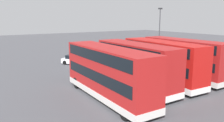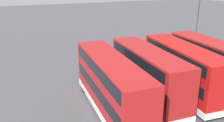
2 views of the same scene
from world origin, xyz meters
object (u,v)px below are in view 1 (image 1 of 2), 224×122
at_px(bus_double_decker_third, 135,65).
at_px(lamp_post_tall, 160,30).
at_px(bus_double_decker_near_end, 183,58).
at_px(bus_double_decker_second, 162,61).
at_px(bus_double_decker_fourth, 108,72).
at_px(car_hatchback_silver, 77,60).

relative_size(bus_double_decker_third, lamp_post_tall, 1.19).
xyz_separation_m(bus_double_decker_near_end, bus_double_decker_second, (3.56, 0.16, -0.00)).
height_order(bus_double_decker_third, bus_double_decker_fourth, same).
xyz_separation_m(bus_double_decker_near_end, bus_double_decker_fourth, (10.89, 1.03, 0.00)).
distance_m(bus_double_decker_fourth, lamp_post_tall, 21.60).
bearing_deg(bus_double_decker_third, bus_double_decker_near_end, -178.90).
bearing_deg(bus_double_decker_second, bus_double_decker_near_end, -177.40).
distance_m(bus_double_decker_near_end, bus_double_decker_fourth, 10.94).
bearing_deg(bus_double_decker_near_end, car_hatchback_silver, -63.03).
relative_size(bus_double_decker_near_end, lamp_post_tall, 1.24).
xyz_separation_m(bus_double_decker_third, car_hatchback_silver, (-0.00, -14.15, -1.74)).
xyz_separation_m(bus_double_decker_second, lamp_post_tall, (-10.44, -11.12, 2.54)).
bearing_deg(bus_double_decker_fourth, bus_double_decker_second, -173.23).
xyz_separation_m(bus_double_decker_near_end, lamp_post_tall, (-6.89, -10.96, 2.53)).
relative_size(bus_double_decker_fourth, car_hatchback_silver, 2.43).
height_order(bus_double_decker_fourth, car_hatchback_silver, bus_double_decker_fourth).
distance_m(bus_double_decker_second, lamp_post_tall, 15.46).
relative_size(bus_double_decker_second, bus_double_decker_fourth, 0.92).
bearing_deg(car_hatchback_silver, lamp_post_tall, 167.71).
bearing_deg(bus_double_decker_fourth, bus_double_decker_third, -166.62).
bearing_deg(bus_double_decker_third, bus_double_decker_second, 179.62).
height_order(bus_double_decker_second, bus_double_decker_fourth, same).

